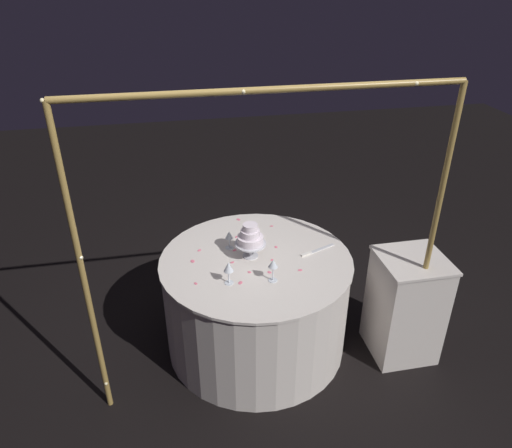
% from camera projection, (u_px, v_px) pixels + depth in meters
% --- Properties ---
extents(ground_plane, '(12.00, 12.00, 0.00)m').
position_uv_depth(ground_plane, '(256.00, 342.00, 3.70)').
color(ground_plane, black).
extents(decorative_arch, '(2.20, 0.06, 2.05)m').
position_uv_depth(decorative_arch, '(269.00, 208.00, 2.71)').
color(decorative_arch, olive).
rests_on(decorative_arch, ground).
extents(main_table, '(1.36, 1.36, 0.77)m').
position_uv_depth(main_table, '(256.00, 302.00, 3.52)').
color(main_table, silver).
rests_on(main_table, ground).
extents(side_table, '(0.46, 0.46, 0.81)m').
position_uv_depth(side_table, '(405.00, 306.00, 3.45)').
color(side_table, silver).
rests_on(side_table, ground).
extents(tiered_cake, '(0.22, 0.22, 0.26)m').
position_uv_depth(tiered_cake, '(250.00, 238.00, 3.29)').
color(tiered_cake, silver).
rests_on(tiered_cake, main_table).
extents(wine_glass_0, '(0.06, 0.06, 0.16)m').
position_uv_depth(wine_glass_0, '(229.00, 268.00, 3.02)').
color(wine_glass_0, silver).
rests_on(wine_glass_0, main_table).
extents(wine_glass_1, '(0.06, 0.06, 0.16)m').
position_uv_depth(wine_glass_1, '(273.00, 265.00, 3.05)').
color(wine_glass_1, silver).
rests_on(wine_glass_1, main_table).
extents(wine_glass_2, '(0.06, 0.06, 0.14)m').
position_uv_depth(wine_glass_2, '(229.00, 236.00, 3.41)').
color(wine_glass_2, silver).
rests_on(wine_glass_2, main_table).
extents(cake_knife, '(0.28, 0.13, 0.01)m').
position_uv_depth(cake_knife, '(316.00, 251.00, 3.42)').
color(cake_knife, silver).
rests_on(cake_knife, main_table).
extents(rose_petal_0, '(0.03, 0.04, 0.00)m').
position_uv_depth(rose_petal_0, '(241.00, 237.00, 3.59)').
color(rose_petal_0, '#EA6B84').
rests_on(rose_petal_0, main_table).
extents(rose_petal_1, '(0.03, 0.04, 0.00)m').
position_uv_depth(rose_petal_1, '(193.00, 261.00, 3.30)').
color(rose_petal_1, '#EA6B84').
rests_on(rose_petal_1, main_table).
extents(rose_petal_2, '(0.04, 0.04, 0.00)m').
position_uv_depth(rose_petal_2, '(199.00, 250.00, 3.43)').
color(rose_petal_2, '#EA6B84').
rests_on(rose_petal_2, main_table).
extents(rose_petal_3, '(0.04, 0.04, 0.00)m').
position_uv_depth(rose_petal_3, '(269.00, 272.00, 3.18)').
color(rose_petal_3, '#EA6B84').
rests_on(rose_petal_3, main_table).
extents(rose_petal_4, '(0.04, 0.03, 0.00)m').
position_uv_depth(rose_petal_4, '(235.00, 250.00, 3.43)').
color(rose_petal_4, '#EA6B84').
rests_on(rose_petal_4, main_table).
extents(rose_petal_5, '(0.03, 0.03, 0.00)m').
position_uv_depth(rose_petal_5, '(236.00, 237.00, 3.59)').
color(rose_petal_5, '#EA6B84').
rests_on(rose_petal_5, main_table).
extents(rose_petal_6, '(0.03, 0.03, 0.00)m').
position_uv_depth(rose_petal_6, '(232.00, 262.00, 3.29)').
color(rose_petal_6, '#EA6B84').
rests_on(rose_petal_6, main_table).
extents(rose_petal_7, '(0.04, 0.04, 0.00)m').
position_uv_depth(rose_petal_7, '(240.00, 283.00, 3.08)').
color(rose_petal_7, '#EA6B84').
rests_on(rose_petal_7, main_table).
extents(rose_petal_8, '(0.03, 0.03, 0.00)m').
position_uv_depth(rose_petal_8, '(249.00, 272.00, 3.19)').
color(rose_petal_8, '#EA6B84').
rests_on(rose_petal_8, main_table).
extents(rose_petal_9, '(0.03, 0.03, 0.00)m').
position_uv_depth(rose_petal_9, '(272.00, 260.00, 3.32)').
color(rose_petal_9, '#EA6B84').
rests_on(rose_petal_9, main_table).
extents(rose_petal_10, '(0.04, 0.05, 0.00)m').
position_uv_depth(rose_petal_10, '(238.00, 219.00, 3.83)').
color(rose_petal_10, '#EA6B84').
rests_on(rose_petal_10, main_table).
extents(rose_petal_11, '(0.03, 0.02, 0.00)m').
position_uv_depth(rose_petal_11, '(300.00, 270.00, 3.21)').
color(rose_petal_11, '#EA6B84').
rests_on(rose_petal_11, main_table).
extents(rose_petal_12, '(0.03, 0.03, 0.00)m').
position_uv_depth(rose_petal_12, '(196.00, 284.00, 3.07)').
color(rose_petal_12, '#EA6B84').
rests_on(rose_petal_12, main_table).
extents(rose_petal_13, '(0.03, 0.03, 0.00)m').
position_uv_depth(rose_petal_13, '(276.00, 247.00, 3.47)').
color(rose_petal_13, '#EA6B84').
rests_on(rose_petal_13, main_table).
extents(rose_petal_14, '(0.03, 0.02, 0.00)m').
position_uv_depth(rose_petal_14, '(272.00, 226.00, 3.74)').
color(rose_petal_14, '#EA6B84').
rests_on(rose_petal_14, main_table).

